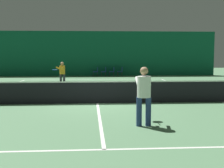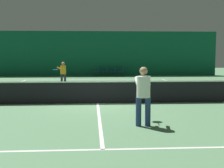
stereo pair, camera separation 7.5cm
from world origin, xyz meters
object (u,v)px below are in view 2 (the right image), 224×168
Objects in this scene: courtside_chair_1 at (106,71)px; courtside_chair_3 at (122,71)px; player_near at (143,92)px; player_far at (63,72)px; courtside_chair_0 at (97,71)px; courtside_chair_2 at (114,71)px; tennis_net at (98,91)px.

courtside_chair_1 is 1.00× the size of courtside_chair_3.
player_far is (-3.38, 11.32, -0.11)m from player_near.
courtside_chair_0 is 1.00× the size of courtside_chair_1.
player_far is at bearing -29.42° from courtside_chair_3.
courtside_chair_0 is at bearing -90.00° from courtside_chair_2.
courtside_chair_2 is at bearing 1.12° from player_near.
tennis_net is 4.41m from player_near.
courtside_chair_2 is (0.49, 19.53, -0.53)m from player_near.
courtside_chair_0 is 2.26m from courtside_chair_3.
courtside_chair_1 and courtside_chair_2 have the same top height.
courtside_chair_3 is at bearing 80.69° from tennis_net.
player_far is 8.80m from courtside_chair_1.
courtside_chair_1 is at bearing 86.24° from tennis_net.
courtside_chair_0 is at bearing -90.00° from courtside_chair_3.
tennis_net is 15.35m from courtside_chair_0.
player_near is 19.57m from courtside_chair_0.
courtside_chair_3 is at bearing 90.00° from courtside_chair_0.
player_far is 1.86× the size of courtside_chair_2.
tennis_net is at bearing -3.76° from courtside_chair_1.
courtside_chair_0 is 0.75m from courtside_chair_1.
tennis_net is at bearing 19.40° from player_near.
tennis_net is 7.69× the size of player_far.
player_near reaches higher than courtside_chair_0.
player_near is (1.27, -4.19, 0.51)m from tennis_net.
courtside_chair_3 is (2.51, 15.34, -0.03)m from tennis_net.
courtside_chair_1 is at bearing -90.00° from courtside_chair_3.
player_far reaches higher than courtside_chair_1.
player_far is 9.09m from courtside_chair_2.
courtside_chair_3 is (1.25, 19.53, -0.53)m from player_near.
player_far reaches higher than courtside_chair_2.
courtside_chair_0 is (-1.01, 19.53, -0.53)m from player_near.
courtside_chair_2 and courtside_chair_3 have the same top height.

